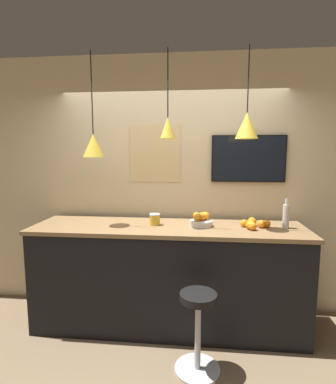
% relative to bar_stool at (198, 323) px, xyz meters
% --- Properties ---
extents(ground_plane, '(14.00, 14.00, 0.00)m').
position_rel_bar_stool_xyz_m(ground_plane, '(-0.32, 0.01, -0.43)').
color(ground_plane, '#756047').
extents(back_wall, '(8.00, 0.06, 2.90)m').
position_rel_bar_stool_xyz_m(back_wall, '(-0.32, 1.11, 1.02)').
color(back_wall, beige).
rests_on(back_wall, ground_plane).
extents(service_counter, '(2.77, 0.72, 1.08)m').
position_rel_bar_stool_xyz_m(service_counter, '(-0.32, 0.64, 0.11)').
color(service_counter, black).
rests_on(service_counter, ground_plane).
extents(bar_stool, '(0.39, 0.39, 0.68)m').
position_rel_bar_stool_xyz_m(bar_stool, '(0.00, 0.00, 0.00)').
color(bar_stool, '#B7B7BC').
rests_on(bar_stool, ground_plane).
extents(fruit_bowl, '(0.23, 0.23, 0.14)m').
position_rel_bar_stool_xyz_m(fruit_bowl, '(0.02, 0.68, 0.71)').
color(fruit_bowl, beige).
rests_on(fruit_bowl, service_counter).
extents(orange_pile, '(0.30, 0.26, 0.09)m').
position_rel_bar_stool_xyz_m(orange_pile, '(0.54, 0.66, 0.69)').
color(orange_pile, orange).
rests_on(orange_pile, service_counter).
extents(juice_bottle, '(0.06, 0.06, 0.29)m').
position_rel_bar_stool_xyz_m(juice_bottle, '(0.85, 0.67, 0.78)').
color(juice_bottle, silver).
rests_on(juice_bottle, service_counter).
extents(spread_jar, '(0.11, 0.11, 0.12)m').
position_rel_bar_stool_xyz_m(spread_jar, '(-0.46, 0.67, 0.71)').
color(spread_jar, gold).
rests_on(spread_jar, service_counter).
extents(pendant_lamp_left, '(0.21, 0.21, 1.03)m').
position_rel_bar_stool_xyz_m(pendant_lamp_left, '(-1.07, 0.62, 1.47)').
color(pendant_lamp_left, black).
extents(pendant_lamp_middle, '(0.15, 0.15, 0.84)m').
position_rel_bar_stool_xyz_m(pendant_lamp_middle, '(-0.32, 0.62, 1.64)').
color(pendant_lamp_middle, black).
extents(pendant_lamp_right, '(0.22, 0.22, 0.85)m').
position_rel_bar_stool_xyz_m(pendant_lamp_right, '(0.44, 0.62, 1.65)').
color(pendant_lamp_right, black).
extents(mounted_tv, '(0.80, 0.04, 0.51)m').
position_rel_bar_stool_xyz_m(mounted_tv, '(0.53, 1.06, 1.33)').
color(mounted_tv, black).
extents(wall_poster, '(0.58, 0.01, 0.64)m').
position_rel_bar_stool_xyz_m(wall_poster, '(-0.51, 1.07, 1.38)').
color(wall_poster, '#DBBC84').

